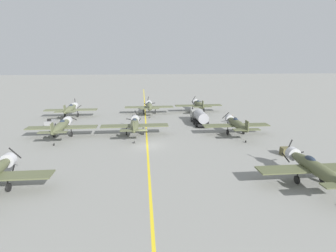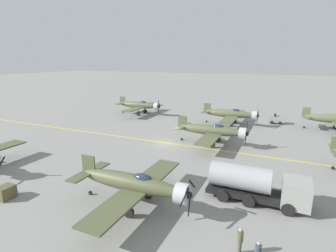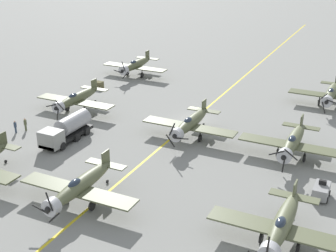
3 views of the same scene
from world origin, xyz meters
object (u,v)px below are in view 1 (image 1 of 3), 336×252
at_px(airplane_mid_center, 135,125).
at_px(airplane_mid_right, 237,124).
at_px(airplane_near_right, 314,167).
at_px(tow_tractor, 50,123).
at_px(airplane_far_right, 199,104).
at_px(fuel_tanker, 199,117).
at_px(airplane_far_center, 149,106).
at_px(ground_crew_inspecting, 232,118).
at_px(airplane_mid_left, 61,126).
at_px(supply_crate_by_tanker, 286,151).
at_px(airplane_far_left, 71,109).
at_px(ground_crew_walking, 231,119).

relative_size(airplane_mid_center, airplane_mid_right, 1.00).
distance_m(airplane_near_right, tow_tractor, 46.53).
height_order(airplane_far_right, fuel_tanker, airplane_far_right).
distance_m(airplane_far_right, tow_tractor, 35.15).
relative_size(airplane_mid_right, tow_tractor, 4.62).
bearing_deg(airplane_far_center, ground_crew_inspecting, -21.72).
height_order(airplane_mid_center, airplane_near_right, airplane_near_right).
bearing_deg(airplane_far_center, fuel_tanker, -39.15).
bearing_deg(airplane_mid_center, ground_crew_inspecting, 4.86).
relative_size(airplane_mid_left, airplane_near_right, 1.00).
bearing_deg(airplane_mid_right, tow_tractor, 166.83).
bearing_deg(airplane_mid_center, airplane_far_center, 63.82).
height_order(fuel_tanker, supply_crate_by_tanker, fuel_tanker).
xyz_separation_m(airplane_far_right, supply_crate_by_tanker, (5.86, -31.90, -1.46)).
height_order(airplane_far_right, tow_tractor, airplane_far_right).
xyz_separation_m(airplane_mid_right, fuel_tanker, (-4.89, 8.74, -0.50)).
distance_m(airplane_mid_right, airplane_far_left, 38.10).
height_order(airplane_far_right, airplane_far_center, airplane_far_center).
distance_m(airplane_mid_center, supply_crate_by_tanker, 24.85).
bearing_deg(airplane_mid_left, airplane_far_right, 42.62).
distance_m(airplane_mid_center, tow_tractor, 18.70).
relative_size(airplane_mid_center, airplane_far_center, 1.00).
distance_m(airplane_far_left, airplane_far_center, 18.54).
height_order(airplane_mid_left, tow_tractor, airplane_mid_left).
relative_size(airplane_near_right, fuel_tanker, 1.50).
bearing_deg(airplane_far_right, airplane_mid_right, -90.50).
bearing_deg(tow_tractor, airplane_near_right, -37.72).
height_order(airplane_mid_center, airplane_far_right, airplane_mid_center).
relative_size(tow_tractor, ground_crew_walking, 1.51).
distance_m(airplane_mid_left, airplane_far_center, 24.43).
xyz_separation_m(airplane_mid_center, tow_tractor, (-17.08, 7.51, -1.22)).
bearing_deg(airplane_far_right, airplane_far_left, 178.83).
distance_m(airplane_mid_center, fuel_tanker, 15.23).
bearing_deg(tow_tractor, ground_crew_inspecting, 1.10).
relative_size(airplane_far_center, supply_crate_by_tanker, 8.98).
bearing_deg(fuel_tanker, airplane_far_center, 131.97).
xyz_separation_m(airplane_mid_center, airplane_mid_right, (18.23, -1.40, 0.00)).
xyz_separation_m(tow_tractor, supply_crate_by_tanker, (38.75, -19.58, -0.23)).
height_order(airplane_mid_left, airplane_far_left, airplane_far_left).
relative_size(airplane_far_left, ground_crew_inspecting, 7.31).
distance_m(airplane_far_center, ground_crew_inspecting, 20.60).
distance_m(airplane_mid_center, airplane_far_right, 25.37).
xyz_separation_m(airplane_mid_right, ground_crew_inspecting, (2.58, 9.64, -1.12)).
bearing_deg(fuel_tanker, ground_crew_inspecting, 6.87).
xyz_separation_m(airplane_far_left, fuel_tanker, (28.66, -9.33, -0.50)).
bearing_deg(fuel_tanker, airplane_mid_center, -151.19).
height_order(airplane_mid_left, airplane_far_center, airplane_far_center).
relative_size(airplane_near_right, ground_crew_walking, 6.98).
distance_m(airplane_mid_right, ground_crew_inspecting, 10.04).
height_order(airplane_far_center, fuel_tanker, airplane_far_center).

